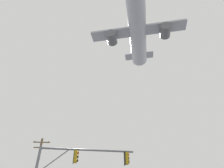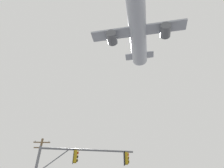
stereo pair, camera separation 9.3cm
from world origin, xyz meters
The scene contains 2 objects.
signal_pole_near centered at (-2.67, 8.68, 4.35)m, with size 7.34×0.85×5.66m.
airplane centered at (7.33, 21.87, 37.94)m, with size 22.74×29.45×8.07m.
Camera 1 is at (-1.04, -6.22, 1.61)m, focal length 29.43 mm.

